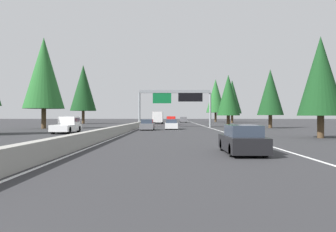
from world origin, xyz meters
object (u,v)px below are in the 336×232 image
object	(u,v)px
sign_gantry_overhead	(176,98)
minivan_far_right	(183,119)
box_truck_mid_right	(158,117)
conifer_right_mid	(228,95)
conifer_left_mid	(83,88)
sedan_near_center	(147,125)
oncoming_near	(68,125)
conifer_right_near	(270,92)
conifer_right_distant	(216,96)
sedan_far_center	(242,140)
conifer_left_near	(44,73)
sedan_far_left	(171,125)
conifer_right_far	(232,97)
pickup_distant_b	(171,121)
conifer_right_foreground	(321,76)

from	to	relation	value
sign_gantry_overhead	minivan_far_right	size ratio (longest dim) A/B	2.54
minivan_far_right	box_truck_mid_right	world-z (taller)	box_truck_mid_right
conifer_right_mid	conifer_left_mid	size ratio (longest dim) A/B	0.62
sedan_near_center	conifer_left_mid	size ratio (longest dim) A/B	0.30
minivan_far_right	oncoming_near	xyz separation A→B (m)	(-61.41, 15.44, -0.04)
oncoming_near	conifer_right_near	size ratio (longest dim) A/B	0.59
conifer_right_near	oncoming_near	bearing A→B (deg)	119.25
sedan_near_center	conifer_right_distant	distance (m)	64.50
sedan_far_center	conifer_left_near	xyz separation A→B (m)	(33.22, 23.12, 7.82)
sign_gantry_overhead	sedan_far_left	xyz separation A→B (m)	(-9.42, 0.77, -4.44)
conifer_right_distant	conifer_left_mid	size ratio (longest dim) A/B	0.94
conifer_right_near	conifer_right_mid	world-z (taller)	conifer_right_near
sign_gantry_overhead	conifer_right_distant	xyz separation A→B (m)	(49.60, -13.63, 3.34)
conifer_left_near	conifer_left_mid	size ratio (longest dim) A/B	0.94
conifer_right_near	conifer_right_far	size ratio (longest dim) A/B	0.79
sign_gantry_overhead	sedan_far_left	size ratio (longest dim) A/B	2.88
sedan_far_center	conifer_left_mid	world-z (taller)	conifer_left_mid
oncoming_near	conifer_left_near	size ratio (longest dim) A/B	0.40
sedan_far_center	oncoming_near	bearing A→B (deg)	37.10
conifer_right_mid	conifer_left_mid	xyz separation A→B (m)	(24.76, 32.24, 3.40)
pickup_distant_b	sedan_far_left	xyz separation A→B (m)	(-23.07, -0.06, -0.23)
minivan_far_right	conifer_left_mid	world-z (taller)	conifer_left_mid
conifer_right_near	conifer_right_mid	size ratio (longest dim) A/B	1.02
sign_gantry_overhead	conifer_right_near	xyz separation A→B (m)	(-4.40, -15.06, 0.60)
conifer_left_near	conifer_right_foreground	bearing A→B (deg)	-123.17
sedan_far_left	conifer_left_near	xyz separation A→B (m)	(2.37, 19.53, 7.82)
sedan_far_center	sedan_near_center	bearing A→B (deg)	13.71
sign_gantry_overhead	box_truck_mid_right	world-z (taller)	sign_gantry_overhead
sedan_near_center	conifer_left_mid	bearing A→B (deg)	26.74
sign_gantry_overhead	conifer_left_near	distance (m)	21.75
pickup_distant_b	conifer_right_foreground	xyz separation A→B (m)	(-41.96, -13.06, 4.49)
box_truck_mid_right	conifer_right_distant	size ratio (longest dim) A/B	0.61
pickup_distant_b	minivan_far_right	xyz separation A→B (m)	(27.88, -3.68, 0.04)
pickup_distant_b	sedan_far_left	size ratio (longest dim) A/B	1.27
sedan_far_left	conifer_right_foreground	xyz separation A→B (m)	(-18.89, -13.01, 4.73)
sedan_far_left	conifer_right_foreground	bearing A→B (deg)	-145.45
sedan_far_center	minivan_far_right	bearing A→B (deg)	-0.02
oncoming_near	conifer_right_near	world-z (taller)	conifer_right_near
sedan_near_center	minivan_far_right	size ratio (longest dim) A/B	0.88
minivan_far_right	sign_gantry_overhead	bearing A→B (deg)	176.07
pickup_distant_b	sedan_far_left	world-z (taller)	pickup_distant_b
minivan_far_right	conifer_left_near	distance (m)	54.33
sedan_far_left	conifer_left_near	size ratio (longest dim) A/B	0.31
conifer_right_far	sedan_near_center	bearing A→B (deg)	156.42
conifer_right_near	sedan_far_center	bearing A→B (deg)	161.15
conifer_right_distant	box_truck_mid_right	bearing A→B (deg)	144.32
box_truck_mid_right	conifer_left_near	distance (m)	36.52
box_truck_mid_right	oncoming_near	world-z (taller)	box_truck_mid_right
pickup_distant_b	sign_gantry_overhead	bearing A→B (deg)	-176.52
conifer_right_foreground	conifer_right_far	bearing A→B (deg)	-3.61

